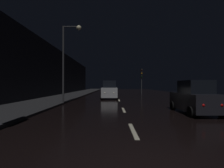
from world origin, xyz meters
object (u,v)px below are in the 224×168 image
object	(u,v)px
streetlamp_overhead	(68,52)
car_approaching_headlights	(109,90)
traffic_light_far_right	(141,75)
car_parked_right_near	(194,98)

from	to	relation	value
streetlamp_overhead	car_approaching_headlights	world-z (taller)	streetlamp_overhead
car_approaching_headlights	traffic_light_far_right	bearing A→B (deg)	152.53
car_approaching_headlights	car_parked_right_near	world-z (taller)	car_approaching_headlights
traffic_light_far_right	car_approaching_headlights	bearing A→B (deg)	-29.74
car_approaching_headlights	car_parked_right_near	xyz separation A→B (m)	(5.26, -11.21, -0.12)
car_approaching_headlights	car_parked_right_near	bearing A→B (deg)	25.14
streetlamp_overhead	car_parked_right_near	distance (m)	10.88
streetlamp_overhead	car_parked_right_near	xyz separation A→B (m)	(8.87, -5.03, -3.79)
streetlamp_overhead	car_parked_right_near	world-z (taller)	streetlamp_overhead
car_approaching_headlights	streetlamp_overhead	bearing A→B (deg)	-30.25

